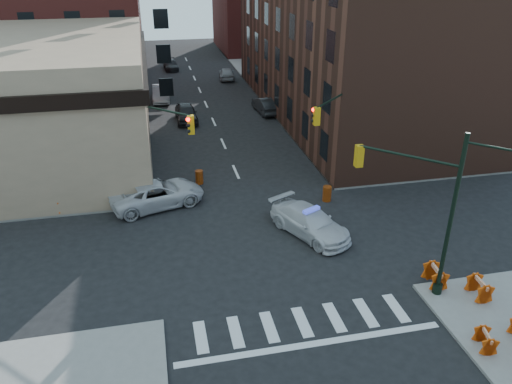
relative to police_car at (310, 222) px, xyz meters
name	(u,v)px	position (x,y,z in m)	size (l,w,h in m)	color
ground	(267,242)	(-2.60, -0.37, -0.78)	(140.00, 140.00, 0.00)	black
sidewalk_ne	(388,82)	(20.40, 32.38, -0.71)	(34.00, 54.50, 0.15)	gray
commercial_row_ne	(347,40)	(10.40, 22.13, 6.22)	(14.00, 34.00, 14.00)	#4A291D
filler_ne	(269,10)	(11.40, 57.63, 5.22)	(16.00, 16.00, 12.00)	maroon
signal_pole_se	(428,203)	(3.43, -5.90, 3.83)	(5.40, 5.27, 8.00)	black
signal_pole_nw	(152,145)	(-8.45, 4.96, 3.56)	(3.58, 3.67, 8.00)	black
signal_pole_ne	(337,131)	(3.23, 4.98, 3.56)	(3.67, 3.58, 8.00)	black
tree_ne_near	(280,72)	(4.90, 25.63, 2.71)	(3.00, 3.00, 4.85)	black
tree_ne_far	(263,57)	(4.90, 33.63, 2.71)	(3.00, 3.00, 4.85)	black
police_car	(310,222)	(0.00, 0.00, 0.00)	(2.19, 5.38, 1.56)	silver
pickup	(157,194)	(-8.40, 5.43, 0.05)	(2.74, 5.95, 1.65)	silver
parked_car_wnear	(186,113)	(-5.10, 22.38, 0.03)	(1.90, 4.73, 1.61)	black
parked_car_wfar	(161,93)	(-7.10, 29.92, 0.04)	(1.73, 4.96, 1.64)	gray
parked_car_wdeep	(171,65)	(-5.19, 45.07, -0.14)	(1.78, 4.39, 1.27)	black
parked_car_enear	(266,105)	(2.90, 23.43, 0.00)	(1.66, 4.75, 1.57)	black
parked_car_efar	(227,73)	(1.31, 38.14, -0.04)	(1.76, 4.36, 1.49)	#93969B
pedestrian_a	(134,177)	(-9.82, 7.85, 0.28)	(0.66, 0.43, 1.82)	black
pedestrian_b	(79,184)	(-13.31, 7.33, 0.36)	(0.97, 0.75, 1.99)	black
pedestrian_c	(74,198)	(-13.47, 5.63, 0.20)	(0.97, 0.40, 1.66)	#1F232E
barrel_road	(327,194)	(2.40, 3.81, -0.28)	(0.56, 0.56, 1.01)	#D05A09
barrel_bank	(199,177)	(-5.44, 8.20, -0.30)	(0.54, 0.54, 0.97)	orange
barricade_se_a	(435,276)	(4.38, -6.07, -0.13)	(1.32, 0.66, 0.99)	#E2580A
barricade_se_b	(479,288)	(5.90, -7.37, -0.16)	(1.27, 0.63, 0.95)	#C03709
barricade_se_c	(485,340)	(4.14, -10.41, -0.23)	(1.07, 0.53, 0.80)	#DD570A
barricade_nw_a	(106,197)	(-11.60, 6.11, -0.16)	(1.25, 0.63, 0.94)	#D46209
barricade_nw_b	(66,204)	(-13.97, 5.61, -0.15)	(1.27, 0.63, 0.95)	#C14A09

